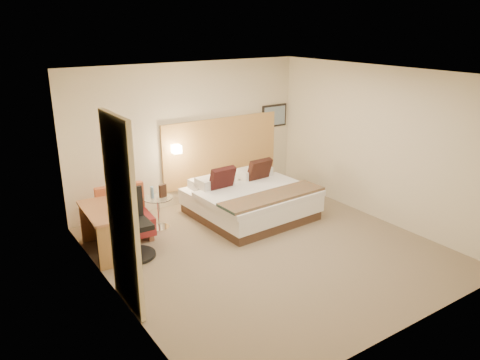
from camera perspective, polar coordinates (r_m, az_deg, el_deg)
floor at (r=7.44m, az=3.34°, el=-8.44°), size 4.80×5.00×0.02m
ceiling at (r=6.65m, az=3.79°, el=12.88°), size 4.80×5.00×0.02m
wall_back at (r=8.98m, az=-6.23°, el=5.53°), size 4.80×0.02×2.70m
wall_front at (r=5.28m, az=20.32°, el=-5.14°), size 4.80×0.02×2.70m
wall_left at (r=5.86m, az=-15.58°, el=-2.31°), size 0.02×5.00×2.70m
wall_right at (r=8.56m, az=16.54°, el=4.20°), size 0.02×5.00×2.70m
headboard_panel at (r=9.38m, az=-2.24°, el=3.68°), size 2.60×0.04×1.30m
art_frame at (r=10.00m, az=4.19°, el=7.83°), size 0.62×0.03×0.47m
art_canvas at (r=9.98m, az=4.26°, el=7.81°), size 0.54×0.01×0.39m
lamp_arm at (r=8.80m, az=-7.93°, el=3.84°), size 0.02×0.12×0.02m
lamp_shade at (r=8.74m, az=-7.75°, el=3.76°), size 0.15×0.15×0.15m
curtain at (r=5.70m, az=-14.17°, el=-4.19°), size 0.06×0.90×2.42m
bottle_a at (r=8.00m, az=-10.67°, el=-1.49°), size 0.07×0.07×0.20m
menu_folder at (r=8.01m, az=-9.40°, el=-1.32°), size 0.14×0.08×0.22m
bed at (r=8.52m, az=1.18°, el=-2.41°), size 2.03×1.98×0.95m
lounge_chair at (r=7.91m, az=-13.86°, el=-4.51°), size 0.86×0.77×0.84m
side_table at (r=8.13m, az=-9.89°, el=-3.75°), size 0.61×0.61×0.56m
desk at (r=7.38m, az=-16.17°, el=-4.53°), size 0.59×1.17×0.71m
desk_chair at (r=7.22m, az=-12.88°, el=-5.96°), size 0.61×0.61×1.03m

